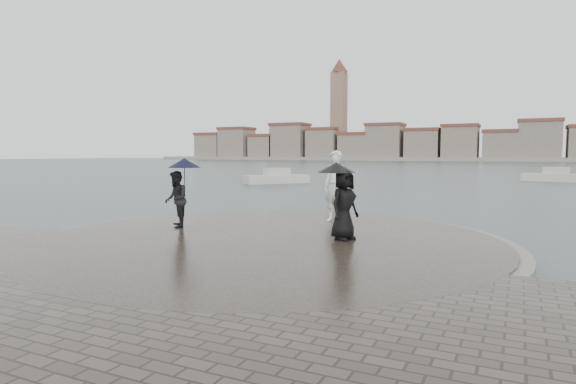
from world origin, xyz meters
The scene contains 8 objects.
ground centered at (0.00, 0.00, 0.00)m, with size 400.00×400.00×0.00m, color #2B3835.
kerb_ring centered at (0.00, 3.50, 0.16)m, with size 12.50×12.50×0.32m, color gray.
quay_tip centered at (0.00, 3.50, 0.18)m, with size 11.90×11.90×0.36m, color #2D261E.
statue centered at (0.61, 7.02, 1.50)m, with size 0.83×0.54×2.27m, color white.
visitor_left centered at (-3.15, 3.89, 1.45)m, with size 1.25×1.11×2.04m.
visitor_right centered at (1.86, 4.10, 1.46)m, with size 1.16×1.10×1.95m.
far_skyline centered at (-6.29, 160.71, 5.61)m, with size 260.00×20.00×37.00m.
boats centered at (-1.90, 35.43, 0.38)m, with size 26.72×17.26×1.50m.
Camera 1 is at (5.87, -7.38, 2.54)m, focal length 30.00 mm.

